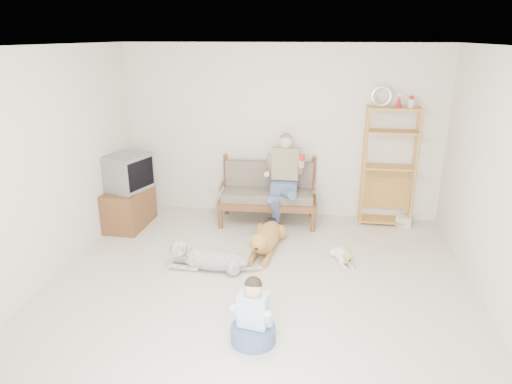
% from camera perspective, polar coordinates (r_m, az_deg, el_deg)
% --- Properties ---
extents(floor, '(5.50, 5.50, 0.00)m').
position_cam_1_polar(floor, '(5.19, -0.24, -13.63)').
color(floor, silver).
rests_on(floor, ground).
extents(ceiling, '(5.50, 5.50, 0.00)m').
position_cam_1_polar(ceiling, '(4.37, -0.29, 17.73)').
color(ceiling, silver).
rests_on(ceiling, ground).
extents(wall_back, '(5.00, 0.00, 5.00)m').
position_cam_1_polar(wall_back, '(7.24, 3.11, 7.45)').
color(wall_back, beige).
rests_on(wall_back, ground).
extents(wall_front, '(5.00, 0.00, 5.00)m').
position_cam_1_polar(wall_front, '(2.24, -11.99, -21.84)').
color(wall_front, beige).
rests_on(wall_front, ground).
extents(wall_left, '(0.00, 5.50, 5.50)m').
position_cam_1_polar(wall_left, '(5.55, -26.72, 1.81)').
color(wall_left, beige).
rests_on(wall_left, ground).
extents(loveseat, '(1.54, 0.79, 0.95)m').
position_cam_1_polar(loveseat, '(7.12, 1.55, 0.06)').
color(loveseat, brown).
rests_on(loveseat, ground).
extents(man, '(0.54, 0.77, 1.24)m').
position_cam_1_polar(man, '(6.84, 3.28, 0.69)').
color(man, slate).
rests_on(man, loveseat).
extents(etagere, '(0.81, 0.35, 2.12)m').
position_cam_1_polar(etagere, '(7.18, 16.27, 3.18)').
color(etagere, '#C3813D').
rests_on(etagere, ground).
extents(book_stack, '(0.27, 0.24, 0.15)m').
position_cam_1_polar(book_stack, '(7.43, 18.05, -3.47)').
color(book_stack, silver).
rests_on(book_stack, ground).
extents(tv_stand, '(0.53, 0.92, 0.60)m').
position_cam_1_polar(tv_stand, '(7.26, -15.54, -1.83)').
color(tv_stand, brown).
rests_on(tv_stand, ground).
extents(crt_tv, '(0.68, 0.76, 0.53)m').
position_cam_1_polar(crt_tv, '(7.07, -15.71, 2.41)').
color(crt_tv, slate).
rests_on(crt_tv, tv_stand).
extents(wall_outlet, '(0.12, 0.02, 0.08)m').
position_cam_1_polar(wall_outlet, '(7.72, -6.31, 0.02)').
color(wall_outlet, silver).
rests_on(wall_outlet, ground).
extents(golden_retriever, '(0.42, 1.36, 0.41)m').
position_cam_1_polar(golden_retriever, '(6.26, 1.20, -5.86)').
color(golden_retriever, '#AC6F3B').
rests_on(golden_retriever, ground).
extents(shaggy_dog, '(1.24, 0.30, 0.37)m').
position_cam_1_polar(shaggy_dog, '(5.81, -6.21, -8.24)').
color(shaggy_dog, white).
rests_on(shaggy_dog, ground).
extents(terrier, '(0.29, 0.55, 0.22)m').
position_cam_1_polar(terrier, '(6.07, 10.85, -7.84)').
color(terrier, white).
rests_on(terrier, ground).
extents(child, '(0.44, 0.44, 0.69)m').
position_cam_1_polar(child, '(4.50, -0.34, -15.51)').
color(child, slate).
rests_on(child, ground).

